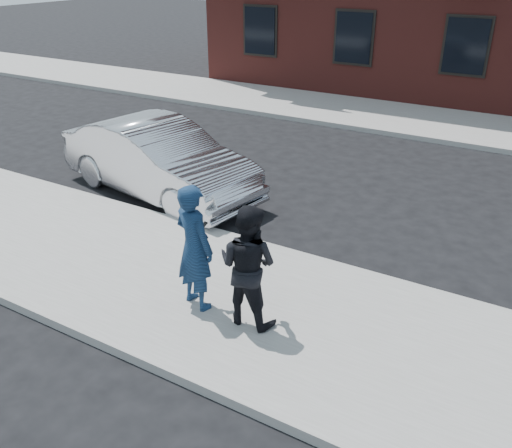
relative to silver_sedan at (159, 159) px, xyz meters
The scene contains 8 objects.
ground 4.95m from the silver_sedan, 32.77° to the right, with size 100.00×100.00×0.00m, color black.
near_sidewalk 5.08m from the silver_sedan, 35.17° to the right, with size 50.00×3.50×0.15m, color gray.
near_curb 4.32m from the silver_sedan, 14.93° to the right, with size 50.00×0.10×0.15m, color #999691.
far_sidewalk 9.56m from the silver_sedan, 64.47° to the left, with size 50.00×3.50×0.15m, color gray.
far_curb 7.98m from the silver_sedan, 58.87° to the left, with size 50.00×0.10×0.15m, color #999691.
silver_sedan is the anchor object (origin of this frame).
man_hoodie 4.68m from the silver_sedan, 44.09° to the right, with size 0.80×0.63×1.92m.
man_peacoat 5.30m from the silver_sedan, 37.21° to the right, with size 0.88×0.69×1.79m.
Camera 1 is at (3.40, -5.97, 4.84)m, focal length 38.00 mm.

